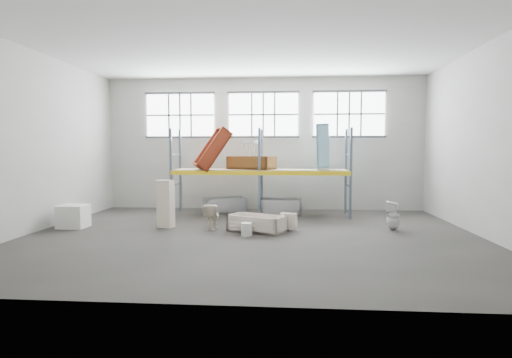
# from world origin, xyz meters

# --- Properties ---
(floor) EXTENTS (12.00, 10.00, 0.10)m
(floor) POSITION_xyz_m (0.00, 0.00, -0.05)
(floor) COLOR #413D38
(floor) RESTS_ON ground
(ceiling) EXTENTS (12.00, 10.00, 0.10)m
(ceiling) POSITION_xyz_m (0.00, 0.00, 5.05)
(ceiling) COLOR silver
(ceiling) RESTS_ON ground
(wall_back) EXTENTS (12.00, 0.10, 5.00)m
(wall_back) POSITION_xyz_m (0.00, 5.05, 2.50)
(wall_back) COLOR #9D9B92
(wall_back) RESTS_ON ground
(wall_front) EXTENTS (12.00, 0.10, 5.00)m
(wall_front) POSITION_xyz_m (0.00, -5.05, 2.50)
(wall_front) COLOR #BAB8AC
(wall_front) RESTS_ON ground
(wall_left) EXTENTS (0.10, 10.00, 5.00)m
(wall_left) POSITION_xyz_m (-6.05, 0.00, 2.50)
(wall_left) COLOR #B8B6AB
(wall_left) RESTS_ON ground
(wall_right) EXTENTS (0.10, 10.00, 5.00)m
(wall_right) POSITION_xyz_m (6.05, 0.00, 2.50)
(wall_right) COLOR #AFADA2
(wall_right) RESTS_ON ground
(window_left) EXTENTS (2.60, 0.04, 1.60)m
(window_left) POSITION_xyz_m (-3.20, 4.94, 3.60)
(window_left) COLOR white
(window_left) RESTS_ON wall_back
(window_mid) EXTENTS (2.60, 0.04, 1.60)m
(window_mid) POSITION_xyz_m (0.00, 4.94, 3.60)
(window_mid) COLOR white
(window_mid) RESTS_ON wall_back
(window_right) EXTENTS (2.60, 0.04, 1.60)m
(window_right) POSITION_xyz_m (3.20, 4.94, 3.60)
(window_right) COLOR white
(window_right) RESTS_ON wall_back
(rack_upright_la) EXTENTS (0.08, 0.08, 3.00)m
(rack_upright_la) POSITION_xyz_m (-3.00, 2.90, 1.50)
(rack_upright_la) COLOR slate
(rack_upright_la) RESTS_ON floor
(rack_upright_lb) EXTENTS (0.08, 0.08, 3.00)m
(rack_upright_lb) POSITION_xyz_m (-3.00, 4.10, 1.50)
(rack_upright_lb) COLOR slate
(rack_upright_lb) RESTS_ON floor
(rack_upright_ma) EXTENTS (0.08, 0.08, 3.00)m
(rack_upright_ma) POSITION_xyz_m (0.00, 2.90, 1.50)
(rack_upright_ma) COLOR slate
(rack_upright_ma) RESTS_ON floor
(rack_upright_mb) EXTENTS (0.08, 0.08, 3.00)m
(rack_upright_mb) POSITION_xyz_m (0.00, 4.10, 1.50)
(rack_upright_mb) COLOR slate
(rack_upright_mb) RESTS_ON floor
(rack_upright_ra) EXTENTS (0.08, 0.08, 3.00)m
(rack_upright_ra) POSITION_xyz_m (3.00, 2.90, 1.50)
(rack_upright_ra) COLOR slate
(rack_upright_ra) RESTS_ON floor
(rack_upright_rb) EXTENTS (0.08, 0.08, 3.00)m
(rack_upright_rb) POSITION_xyz_m (3.00, 4.10, 1.50)
(rack_upright_rb) COLOR slate
(rack_upright_rb) RESTS_ON floor
(rack_beam_front) EXTENTS (6.00, 0.10, 0.14)m
(rack_beam_front) POSITION_xyz_m (0.00, 2.90, 1.50)
(rack_beam_front) COLOR yellow
(rack_beam_front) RESTS_ON floor
(rack_beam_back) EXTENTS (6.00, 0.10, 0.14)m
(rack_beam_back) POSITION_xyz_m (0.00, 4.10, 1.50)
(rack_beam_back) COLOR yellow
(rack_beam_back) RESTS_ON floor
(shelf_deck) EXTENTS (5.90, 1.10, 0.03)m
(shelf_deck) POSITION_xyz_m (0.00, 3.50, 1.58)
(shelf_deck) COLOR gray
(shelf_deck) RESTS_ON floor
(wet_patch) EXTENTS (1.80, 1.80, 0.00)m
(wet_patch) POSITION_xyz_m (0.00, 2.70, 0.00)
(wet_patch) COLOR black
(wet_patch) RESTS_ON floor
(bathtub_beige) EXTENTS (1.72, 1.32, 0.46)m
(bathtub_beige) POSITION_xyz_m (0.10, 0.53, 0.23)
(bathtub_beige) COLOR beige
(bathtub_beige) RESTS_ON floor
(cistern_spare) EXTENTS (0.49, 0.35, 0.42)m
(cistern_spare) POSITION_xyz_m (0.98, 0.75, 0.28)
(cistern_spare) COLOR beige
(cistern_spare) RESTS_ON bathtub_beige
(sink_in_tub) EXTENTS (0.49, 0.49, 0.17)m
(sink_in_tub) POSITION_xyz_m (0.68, 0.73, 0.16)
(sink_in_tub) COLOR beige
(sink_in_tub) RESTS_ON bathtub_beige
(toilet_beige) EXTENTS (0.42, 0.72, 0.72)m
(toilet_beige) POSITION_xyz_m (-1.22, 0.87, 0.36)
(toilet_beige) COLOR #EEDFC9
(toilet_beige) RESTS_ON floor
(cistern_tall) EXTENTS (0.51, 0.40, 1.39)m
(cistern_tall) POSITION_xyz_m (-2.61, 0.95, 0.69)
(cistern_tall) COLOR beige
(cistern_tall) RESTS_ON floor
(toilet_white) EXTENTS (0.47, 0.46, 0.83)m
(toilet_white) POSITION_xyz_m (3.93, 1.07, 0.42)
(toilet_white) COLOR white
(toilet_white) RESTS_ON floor
(steel_tub_left) EXTENTS (1.63, 1.22, 0.54)m
(steel_tub_left) POSITION_xyz_m (-1.33, 3.96, 0.27)
(steel_tub_left) COLOR #B6BABE
(steel_tub_left) RESTS_ON floor
(steel_tub_right) EXTENTS (1.44, 0.68, 0.53)m
(steel_tub_right) POSITION_xyz_m (0.70, 3.82, 0.26)
(steel_tub_right) COLOR #B3B5BC
(steel_tub_right) RESTS_ON floor
(rust_tub_flat) EXTENTS (1.77, 1.33, 0.45)m
(rust_tub_flat) POSITION_xyz_m (-0.33, 3.62, 1.82)
(rust_tub_flat) COLOR brown
(rust_tub_flat) RESTS_ON shelf_deck
(rust_tub_tilted) EXTENTS (1.46, 1.19, 1.55)m
(rust_tub_tilted) POSITION_xyz_m (-1.64, 3.27, 2.29)
(rust_tub_tilted) COLOR maroon
(rust_tub_tilted) RESTS_ON shelf_deck
(sink_on_shelf) EXTENTS (0.65, 0.52, 0.56)m
(sink_on_shelf) POSITION_xyz_m (-0.39, 3.30, 2.09)
(sink_on_shelf) COLOR white
(sink_on_shelf) RESTS_ON rust_tub_flat
(blue_tub_upright) EXTENTS (0.51, 0.72, 1.50)m
(blue_tub_upright) POSITION_xyz_m (2.12, 3.48, 2.40)
(blue_tub_upright) COLOR #7EB6D9
(blue_tub_upright) RESTS_ON shelf_deck
(bucket) EXTENTS (0.34, 0.34, 0.34)m
(bucket) POSITION_xyz_m (-0.13, -0.04, 0.17)
(bucket) COLOR silver
(bucket) RESTS_ON floor
(carton_near) EXTENTS (0.77, 0.66, 0.66)m
(carton_near) POSITION_xyz_m (-5.30, 0.71, 0.33)
(carton_near) COLOR white
(carton_near) RESTS_ON floor
(carton_far) EXTENTS (0.74, 0.74, 0.47)m
(carton_far) POSITION_xyz_m (-5.99, 1.98, 0.23)
(carton_far) COLOR white
(carton_far) RESTS_ON floor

